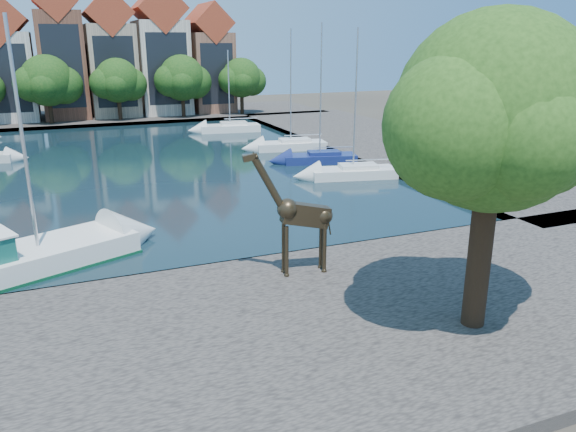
# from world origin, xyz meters

# --- Properties ---
(ground) EXTENTS (160.00, 160.00, 0.00)m
(ground) POSITION_xyz_m (0.00, 0.00, 0.00)
(ground) COLOR #38332B
(ground) RESTS_ON ground
(water_basin) EXTENTS (38.00, 50.00, 0.08)m
(water_basin) POSITION_xyz_m (0.00, 24.00, 0.04)
(water_basin) COLOR black
(water_basin) RESTS_ON ground
(near_quay) EXTENTS (50.00, 14.00, 0.50)m
(near_quay) POSITION_xyz_m (0.00, -7.00, 0.25)
(near_quay) COLOR #524C47
(near_quay) RESTS_ON ground
(far_quay) EXTENTS (60.00, 16.00, 0.50)m
(far_quay) POSITION_xyz_m (0.00, 56.00, 0.25)
(far_quay) COLOR #524C47
(far_quay) RESTS_ON ground
(right_quay) EXTENTS (14.00, 52.00, 0.50)m
(right_quay) POSITION_xyz_m (25.00, 24.00, 0.25)
(right_quay) COLOR #524C47
(right_quay) RESTS_ON ground
(plane_tree) EXTENTS (8.32, 6.40, 10.62)m
(plane_tree) POSITION_xyz_m (7.62, -9.01, 7.67)
(plane_tree) COLOR #332114
(plane_tree) RESTS_ON near_quay
(townhouse_west_inner) EXTENTS (6.43, 9.18, 15.15)m
(townhouse_west_inner) POSITION_xyz_m (-10.50, 55.99, 7.35)
(townhouse_west_inner) COLOR beige
(townhouse_west_inner) RESTS_ON far_quay
(townhouse_center) EXTENTS (5.44, 9.18, 16.93)m
(townhouse_center) POSITION_xyz_m (-4.00, 55.99, 8.36)
(townhouse_center) COLOR brown
(townhouse_center) RESTS_ON far_quay
(townhouse_east_inner) EXTENTS (5.94, 9.18, 15.79)m
(townhouse_east_inner) POSITION_xyz_m (2.00, 55.99, 7.73)
(townhouse_east_inner) COLOR tan
(townhouse_east_inner) RESTS_ON far_quay
(townhouse_east_mid) EXTENTS (6.43, 9.18, 16.65)m
(townhouse_east_mid) POSITION_xyz_m (8.50, 55.99, 8.10)
(townhouse_east_mid) COLOR beige
(townhouse_east_mid) RESTS_ON far_quay
(townhouse_east_end) EXTENTS (5.44, 9.18, 14.43)m
(townhouse_east_end) POSITION_xyz_m (15.00, 55.99, 7.11)
(townhouse_east_end) COLOR brown
(townhouse_east_end) RESTS_ON far_quay
(far_tree_mid_west) EXTENTS (7.80, 6.00, 8.00)m
(far_tree_mid_west) POSITION_xyz_m (-5.89, 50.49, 5.29)
(far_tree_mid_west) COLOR #332114
(far_tree_mid_west) RESTS_ON far_quay
(far_tree_mid_east) EXTENTS (7.02, 5.40, 7.52)m
(far_tree_mid_east) POSITION_xyz_m (2.10, 50.49, 5.13)
(far_tree_mid_east) COLOR #332114
(far_tree_mid_east) RESTS_ON far_quay
(far_tree_east) EXTENTS (7.54, 5.80, 7.84)m
(far_tree_east) POSITION_xyz_m (10.11, 50.49, 5.24)
(far_tree_east) COLOR #332114
(far_tree_east) RESTS_ON far_quay
(far_tree_far_east) EXTENTS (6.76, 5.20, 7.36)m
(far_tree_far_east) POSITION_xyz_m (18.09, 50.49, 5.08)
(far_tree_far_east) COLOR #332114
(far_tree_far_east) RESTS_ON far_quay
(giraffe_statue) EXTENTS (3.74, 0.81, 5.33)m
(giraffe_statue) POSITION_xyz_m (3.59, -2.49, 3.12)
(giraffe_statue) COLOR #322719
(giraffe_statue) RESTS_ON near_quay
(motorsailer) EXTENTS (11.52, 7.36, 11.06)m
(motorsailer) POSITION_xyz_m (-8.35, 2.80, 0.92)
(motorsailer) COLOR white
(motorsailer) RESTS_ON water_basin
(sailboat_right_a) EXTENTS (6.80, 3.60, 10.86)m
(sailboat_right_a) POSITION_xyz_m (15.00, 13.59, 0.64)
(sailboat_right_a) COLOR silver
(sailboat_right_a) RESTS_ON water_basin
(sailboat_right_b) EXTENTS (6.45, 3.51, 11.35)m
(sailboat_right_b) POSITION_xyz_m (15.00, 19.52, 0.63)
(sailboat_right_b) COLOR navy
(sailboat_right_b) RESTS_ON water_basin
(sailboat_right_c) EXTENTS (6.91, 3.28, 11.00)m
(sailboat_right_c) POSITION_xyz_m (15.00, 25.99, 0.64)
(sailboat_right_c) COLOR silver
(sailboat_right_c) RESTS_ON water_basin
(sailboat_right_d) EXTENTS (6.94, 3.27, 8.97)m
(sailboat_right_d) POSITION_xyz_m (12.76, 38.66, 0.67)
(sailboat_right_d) COLOR white
(sailboat_right_d) RESTS_ON water_basin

